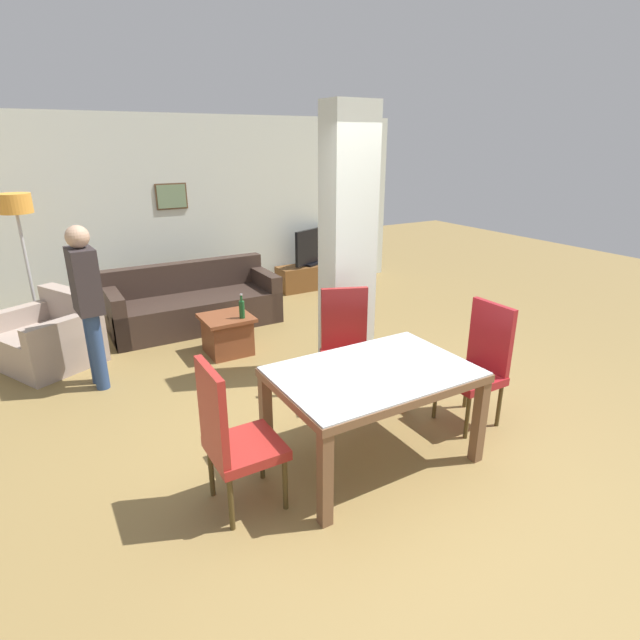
# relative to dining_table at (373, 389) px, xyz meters

# --- Properties ---
(ground_plane) EXTENTS (18.00, 18.00, 0.00)m
(ground_plane) POSITION_rel_dining_table_xyz_m (0.00, 0.00, -0.59)
(ground_plane) COLOR olive
(back_wall) EXTENTS (7.20, 0.09, 2.70)m
(back_wall) POSITION_rel_dining_table_xyz_m (-0.00, 4.66, 0.76)
(back_wall) COLOR silver
(back_wall) RESTS_ON ground_plane
(divider_pillar) EXTENTS (0.49, 0.33, 2.70)m
(divider_pillar) POSITION_rel_dining_table_xyz_m (0.69, 1.42, 0.76)
(divider_pillar) COLOR silver
(divider_pillar) RESTS_ON ground_plane
(dining_table) EXTENTS (1.46, 0.99, 0.75)m
(dining_table) POSITION_rel_dining_table_xyz_m (0.00, 0.00, 0.00)
(dining_table) COLOR brown
(dining_table) RESTS_ON ground_plane
(dining_chair_head_left) EXTENTS (0.46, 0.46, 1.07)m
(dining_chair_head_left) POSITION_rel_dining_table_xyz_m (-1.12, 0.00, -0.03)
(dining_chair_head_left) COLOR maroon
(dining_chair_head_left) RESTS_ON ground_plane
(dining_chair_far_right) EXTENTS (0.60, 0.60, 1.07)m
(dining_chair_far_right) POSITION_rel_dining_table_xyz_m (0.36, 0.91, -0.03)
(dining_chair_far_right) COLOR maroon
(dining_chair_far_right) RESTS_ON ground_plane
(dining_chair_head_right) EXTENTS (0.46, 0.46, 1.07)m
(dining_chair_head_right) POSITION_rel_dining_table_xyz_m (1.12, 0.00, -0.03)
(dining_chair_head_right) COLOR maroon
(dining_chair_head_right) RESTS_ON ground_plane
(sofa) EXTENTS (2.15, 0.87, 0.81)m
(sofa) POSITION_rel_dining_table_xyz_m (-0.28, 3.60, -0.31)
(sofa) COLOR #382922
(sofa) RESTS_ON ground_plane
(armchair) EXTENTS (1.18, 1.21, 0.78)m
(armchair) POSITION_rel_dining_table_xyz_m (-2.01, 3.21, -0.32)
(armchair) COLOR tan
(armchair) RESTS_ON ground_plane
(coffee_table) EXTENTS (0.56, 0.55, 0.45)m
(coffee_table) POSITION_rel_dining_table_xyz_m (-0.23, 2.50, -0.36)
(coffee_table) COLOR brown
(coffee_table) RESTS_ON ground_plane
(bottle) EXTENTS (0.06, 0.06, 0.28)m
(bottle) POSITION_rel_dining_table_xyz_m (-0.10, 2.36, -0.03)
(bottle) COLOR #194C23
(bottle) RESTS_ON coffee_table
(tv_stand) EXTENTS (1.18, 0.40, 0.40)m
(tv_stand) POSITION_rel_dining_table_xyz_m (1.95, 4.38, -0.39)
(tv_stand) COLOR brown
(tv_stand) RESTS_ON ground_plane
(tv_screen) EXTENTS (0.76, 0.37, 0.59)m
(tv_screen) POSITION_rel_dining_table_xyz_m (1.95, 4.38, 0.09)
(tv_screen) COLOR black
(tv_screen) RESTS_ON tv_stand
(floor_lamp) EXTENTS (0.36, 0.36, 1.79)m
(floor_lamp) POSITION_rel_dining_table_xyz_m (-2.10, 4.00, 0.92)
(floor_lamp) COLOR #B7B7BC
(floor_lamp) RESTS_ON ground_plane
(standing_person) EXTENTS (0.25, 0.40, 1.62)m
(standing_person) POSITION_rel_dining_table_xyz_m (-1.64, 2.39, 0.34)
(standing_person) COLOR navy
(standing_person) RESTS_ON ground_plane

